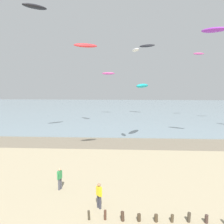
{
  "coord_description": "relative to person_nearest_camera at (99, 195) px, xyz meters",
  "views": [
    {
      "loc": [
        2.51,
        -6.28,
        8.21
      ],
      "look_at": [
        1.55,
        11.58,
        5.79
      ],
      "focal_mm": 35.62,
      "sensor_mm": 36.0,
      "label": 1
    }
  ],
  "objects": [
    {
      "name": "groyne_mid",
      "position": [
        5.84,
        -1.24,
        -0.65
      ],
      "size": [
        13.2,
        0.32,
        0.63
      ],
      "color": "#413A2B",
      "rests_on": "ground"
    },
    {
      "name": "kite_aloft_10",
      "position": [
        -10.22,
        16.6,
        17.12
      ],
      "size": [
        3.19,
        3.0,
        0.58
      ],
      "primitive_type": "ellipsoid",
      "rotation": [
        0.04,
        0.0,
        3.87
      ],
      "color": "black"
    },
    {
      "name": "kite_aloft_9",
      "position": [
        -2.11,
        38.74,
        9.26
      ],
      "size": [
        3.1,
        1.29,
        0.7
      ],
      "primitive_type": "ellipsoid",
      "rotation": [
        0.25,
        0.0,
        3.06
      ],
      "color": "#E54C99"
    },
    {
      "name": "kite_aloft_4",
      "position": [
        17.01,
        34.59,
        13.12
      ],
      "size": [
        2.53,
        1.32,
        0.5
      ],
      "primitive_type": "ellipsoid",
      "rotation": [
        -0.15,
        0.0,
        0.22
      ],
      "color": "#E54C99"
    },
    {
      "name": "kite_aloft_7",
      "position": [
        12.53,
        15.24,
        13.6
      ],
      "size": [
        3.17,
        2.32,
        0.76
      ],
      "primitive_type": "ellipsoid",
      "rotation": [
        0.31,
        0.0,
        2.67
      ],
      "color": "purple"
    },
    {
      "name": "kite_aloft_6",
      "position": [
        -2.18,
        8.44,
        10.8
      ],
      "size": [
        2.46,
        1.66,
        0.57
      ],
      "primitive_type": "ellipsoid",
      "rotation": [
        -0.29,
        0.0,
        3.54
      ],
      "color": "red"
    },
    {
      "name": "kite_aloft_1",
      "position": [
        6.42,
        35.48,
        14.95
      ],
      "size": [
        3.69,
        2.72,
        0.89
      ],
      "primitive_type": "ellipsoid",
      "rotation": [
        -0.33,
        0.0,
        2.66
      ],
      "color": "black"
    },
    {
      "name": "wet_sand_strip",
      "position": [
        -0.94,
        15.62,
        -0.91
      ],
      "size": [
        120.0,
        5.7,
        0.01
      ],
      "primitive_type": "cube",
      "color": "#7A6D59",
      "rests_on": "ground"
    },
    {
      "name": "sea",
      "position": [
        -0.94,
        53.48,
        -0.87
      ],
      "size": [
        160.0,
        70.0,
        0.1
      ],
      "primitive_type": "cube",
      "color": "gray",
      "rests_on": "ground"
    },
    {
      "name": "person_by_waterline",
      "position": [
        -3.3,
        2.38,
        0.0
      ],
      "size": [
        0.33,
        0.54,
        1.71
      ],
      "color": "#4C4C56",
      "rests_on": "ground"
    },
    {
      "name": "kite_aloft_5",
      "position": [
        2.81,
        11.59,
        10.78
      ],
      "size": [
        0.99,
        1.99,
        0.32
      ],
      "primitive_type": "ellipsoid",
      "rotation": [
        0.03,
        0.0,
        4.91
      ],
      "color": "white"
    },
    {
      "name": "person_nearest_camera",
      "position": [
        0.0,
        0.0,
        0.0
      ],
      "size": [
        0.42,
        0.44,
        1.71
      ],
      "color": "#383842",
      "rests_on": "ground"
    },
    {
      "name": "kite_aloft_0",
      "position": [
        4.03,
        16.62,
        6.79
      ],
      "size": [
        2.5,
        3.58,
        0.71
      ],
      "primitive_type": "ellipsoid",
      "rotation": [
        0.16,
        0.0,
        4.27
      ],
      "color": "#19B2B7"
    }
  ]
}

